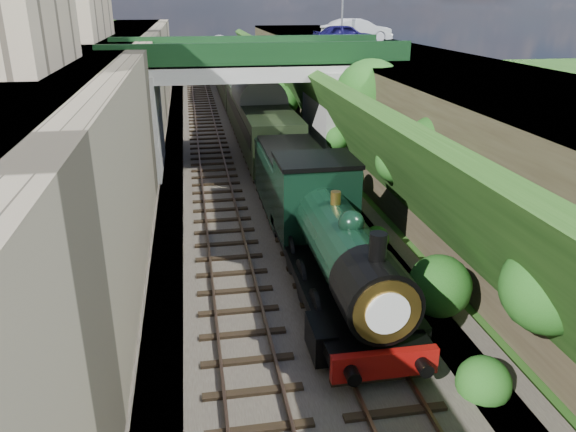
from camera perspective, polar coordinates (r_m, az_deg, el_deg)
The scene contains 16 objects.
trackbed at distance 29.62m, azimuth -3.42°, elevation 3.08°, with size 10.00×90.00×0.20m, color #473F38.
retaining_wall at distance 28.68m, azimuth -14.68°, elevation 8.86°, with size 1.00×90.00×7.00m, color #756B56.
street_plateau_left at distance 29.18m, azimuth -21.60°, elevation 8.28°, with size 6.00×90.00×7.00m, color #262628.
street_plateau_right at distance 31.31m, azimuth 14.22°, elevation 9.19°, with size 8.00×90.00×6.25m, color #262628.
embankment_slope at distance 27.95m, azimuth 7.21°, elevation 7.39°, with size 4.26×90.00×6.36m.
track_left at distance 29.43m, azimuth -7.30°, elevation 3.12°, with size 2.50×90.00×0.20m.
track_right at distance 29.72m, azimuth -1.12°, elevation 3.47°, with size 2.50×90.00×0.20m.
road_bridge at distance 32.66m, azimuth -2.73°, elevation 11.98°, with size 16.00×6.40×7.25m.
tree at distance 29.05m, azimuth 8.48°, elevation 11.77°, with size 3.60×3.80×6.60m.
car_blue at distance 40.12m, azimuth 5.79°, elevation 17.80°, with size 1.75×4.35×1.48m, color #15114D.
car_silver at distance 43.82m, azimuth 6.99°, elevation 18.17°, with size 1.81×5.19×1.71m, color silver.
locomotive at distance 17.99m, azimuth 4.83°, elevation -3.14°, with size 3.10×10.22×3.83m.
tender at distance 24.80m, azimuth 0.57°, elevation 3.18°, with size 2.70×6.00×3.05m.
coach_front at distance 36.77m, azimuth -3.05°, elevation 9.80°, with size 2.90×18.00×3.70m.
coach_middle at distance 55.24m, azimuth -5.52°, elevation 13.55°, with size 2.90×18.00×3.70m.
coach_rear at distance 73.87m, azimuth -6.78°, elevation 15.40°, with size 2.90×18.00×3.70m.
Camera 1 is at (-3.10, -7.99, 9.27)m, focal length 35.00 mm.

